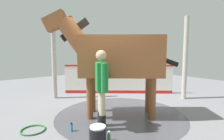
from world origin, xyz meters
The scene contains 11 objects.
ground_plane centered at (0.00, 0.00, -0.01)m, with size 16.00×16.00×0.02m, color gray.
wet_patch centered at (-0.10, -0.28, 0.00)m, with size 3.38×3.38×0.00m, color #4C4C54.
barrier_wall centered at (1.43, 1.58, 0.53)m, with size 3.33×2.75×1.14m.
roof_post_near centered at (-0.82, 2.45, 1.43)m, with size 0.16×0.16×2.85m, color #B7B2A8.
roof_post_far centered at (2.72, -0.45, 1.43)m, with size 0.16×0.16×2.85m, color #B7B2A8.
horse centered at (-0.19, -0.20, 1.56)m, with size 2.77×2.38×2.70m.
handler centered at (-0.95, -0.63, 0.98)m, with size 0.42×0.61×1.70m.
wash_bucket centered at (-1.42, -1.18, 0.18)m, with size 0.31×0.31×0.36m.
bottle_shampoo centered at (-1.54, -0.37, 0.09)m, with size 0.06×0.06×0.19m.
bottle_spray centered at (-1.16, -1.16, 0.08)m, with size 0.07×0.07×0.19m.
hose_coil centered at (-2.16, 0.17, 0.02)m, with size 0.51×0.51×0.03m, color #267233.
Camera 1 is at (-3.09, -3.68, 1.68)m, focal length 28.49 mm.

